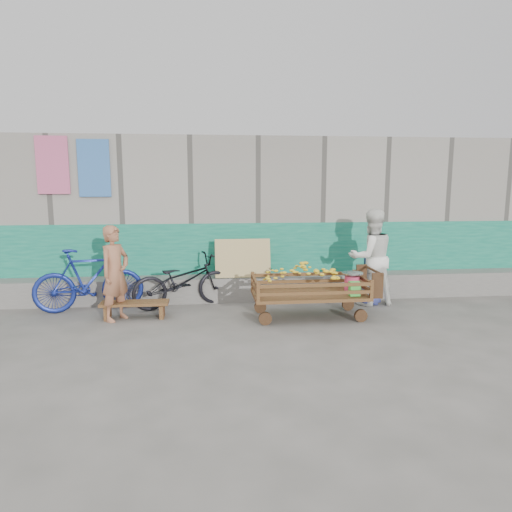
{
  "coord_description": "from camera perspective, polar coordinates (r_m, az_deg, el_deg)",
  "views": [
    {
      "loc": [
        -0.32,
        -5.87,
        2.14
      ],
      "look_at": [
        0.43,
        1.2,
        1.0
      ],
      "focal_mm": 32.0,
      "sensor_mm": 36.0,
      "label": 1
    }
  ],
  "objects": [
    {
      "name": "banana_cart",
      "position": [
        7.32,
        6.44,
        -3.34
      ],
      "size": [
        1.97,
        0.9,
        0.84
      ],
      "color": "#522718",
      "rests_on": "ground"
    },
    {
      "name": "building_wall",
      "position": [
        9.95,
        -4.22,
        5.19
      ],
      "size": [
        12.0,
        3.5,
        3.0
      ],
      "color": "gray",
      "rests_on": "ground"
    },
    {
      "name": "bench",
      "position": [
        7.58,
        -14.91,
        -6.07
      ],
      "size": [
        1.07,
        0.32,
        0.27
      ],
      "color": "#522718",
      "rests_on": "ground"
    },
    {
      "name": "vendor_man",
      "position": [
        7.44,
        -17.2,
        -2.07
      ],
      "size": [
        0.6,
        0.65,
        1.5
      ],
      "primitive_type": "imported",
      "rotation": [
        0.0,
        0.0,
        0.98
      ],
      "color": "#9C6244",
      "rests_on": "ground"
    },
    {
      "name": "bicycle_dark",
      "position": [
        8.01,
        -9.15,
        -3.09
      ],
      "size": [
        1.86,
        1.18,
        0.92
      ],
      "primitive_type": "imported",
      "rotation": [
        0.0,
        0.0,
        1.92
      ],
      "color": "black",
      "rests_on": "ground"
    },
    {
      "name": "ground",
      "position": [
        6.26,
        -2.81,
        -10.9
      ],
      "size": [
        80.0,
        80.0,
        0.0
      ],
      "primitive_type": "plane",
      "color": "#57554F",
      "rests_on": "ground"
    },
    {
      "name": "woman",
      "position": [
        8.26,
        14.18,
        -0.17
      ],
      "size": [
        0.9,
        0.74,
        1.7
      ],
      "primitive_type": "imported",
      "rotation": [
        0.0,
        0.0,
        3.27
      ],
      "color": "white",
      "rests_on": "ground"
    },
    {
      "name": "child",
      "position": [
        8.3,
        14.16,
        -2.59
      ],
      "size": [
        0.55,
        0.42,
        1.0
      ],
      "primitive_type": "imported",
      "rotation": [
        0.0,
        0.0,
        3.38
      ],
      "color": "#3B4392",
      "rests_on": "ground"
    },
    {
      "name": "bicycle_blue",
      "position": [
        8.14,
        -20.17,
        -2.84
      ],
      "size": [
        1.84,
        0.83,
        1.07
      ],
      "primitive_type": "imported",
      "rotation": [
        0.0,
        0.0,
        1.76
      ],
      "color": "navy",
      "rests_on": "ground"
    }
  ]
}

